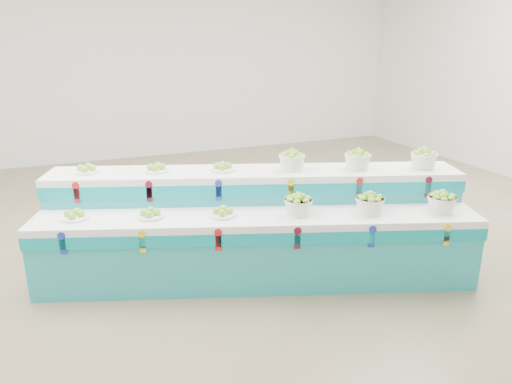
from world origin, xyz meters
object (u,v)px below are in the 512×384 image
Objects in this scene: display_stand at (256,226)px; basket_upper_right at (424,159)px; basket_lower_left at (298,205)px; plate_upper_mid at (156,167)px.

basket_upper_right is (1.76, -0.35, 0.61)m from display_stand.
basket_upper_right is at bearing 1.21° from basket_lower_left.
basket_upper_right is at bearing 8.45° from display_stand.
basket_lower_left is (0.28, -0.38, 0.31)m from display_stand.
plate_upper_mid reaches higher than basket_lower_left.
basket_lower_left is 1.00× the size of basket_upper_right.
display_stand is 1.18m from plate_upper_mid.
plate_upper_mid is (-1.14, 0.96, 0.25)m from basket_lower_left.
display_stand is at bearing -34.28° from plate_upper_mid.
plate_upper_mid is at bearing 165.31° from display_stand.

